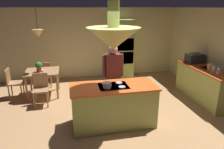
# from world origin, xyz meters

# --- Properties ---
(ground) EXTENTS (8.16, 8.16, 0.00)m
(ground) POSITION_xyz_m (0.00, 0.00, 0.00)
(ground) COLOR #AD7F51
(wall_back) EXTENTS (6.80, 0.10, 2.55)m
(wall_back) POSITION_xyz_m (0.00, 3.45, 1.27)
(wall_back) COLOR beige
(wall_back) RESTS_ON ground
(kitchen_island) EXTENTS (1.88, 0.86, 0.96)m
(kitchen_island) POSITION_xyz_m (0.00, -0.20, 0.47)
(kitchen_island) COLOR #A8B259
(kitchen_island) RESTS_ON ground
(counter_run_right) EXTENTS (0.73, 2.04, 0.94)m
(counter_run_right) POSITION_xyz_m (2.84, 0.60, 0.48)
(counter_run_right) COLOR #A8B259
(counter_run_right) RESTS_ON ground
(oven_tower) EXTENTS (0.66, 0.62, 2.14)m
(oven_tower) POSITION_xyz_m (1.10, 3.04, 1.07)
(oven_tower) COLOR #A8B259
(oven_tower) RESTS_ON ground
(dining_table) EXTENTS (0.96, 0.89, 0.76)m
(dining_table) POSITION_xyz_m (-1.70, 1.90, 0.65)
(dining_table) COLOR #A3734A
(dining_table) RESTS_ON ground
(person_at_island) EXTENTS (0.53, 0.23, 1.71)m
(person_at_island) POSITION_xyz_m (0.15, 0.50, 0.98)
(person_at_island) COLOR tan
(person_at_island) RESTS_ON ground
(range_hood) EXTENTS (1.10, 1.10, 1.00)m
(range_hood) POSITION_xyz_m (0.00, -0.20, 1.99)
(range_hood) COLOR #A8B259
(pendant_light_over_table) EXTENTS (0.32, 0.32, 0.82)m
(pendant_light_over_table) POSITION_xyz_m (-1.70, 1.90, 1.86)
(pendant_light_over_table) COLOR #E0B266
(chair_facing_island) EXTENTS (0.40, 0.40, 0.87)m
(chair_facing_island) POSITION_xyz_m (-1.70, 1.24, 0.50)
(chair_facing_island) COLOR #A3734A
(chair_facing_island) RESTS_ON ground
(chair_by_back_wall) EXTENTS (0.40, 0.40, 0.87)m
(chair_by_back_wall) POSITION_xyz_m (-1.70, 2.56, 0.50)
(chair_by_back_wall) COLOR #A3734A
(chair_by_back_wall) RESTS_ON ground
(chair_at_corner) EXTENTS (0.40, 0.40, 0.87)m
(chair_at_corner) POSITION_xyz_m (-2.56, 1.90, 0.50)
(chair_at_corner) COLOR #A3734A
(chair_at_corner) RESTS_ON ground
(potted_plant_on_table) EXTENTS (0.20, 0.20, 0.30)m
(potted_plant_on_table) POSITION_xyz_m (-1.77, 1.83, 0.93)
(potted_plant_on_table) COLOR #99382D
(potted_plant_on_table) RESTS_ON dining_table
(cup_on_table) EXTENTS (0.07, 0.07, 0.09)m
(cup_on_table) POSITION_xyz_m (-1.65, 1.68, 0.81)
(cup_on_table) COLOR white
(cup_on_table) RESTS_ON dining_table
(canister_flour) EXTENTS (0.10, 0.10, 0.16)m
(canister_flour) POSITION_xyz_m (2.84, 0.10, 1.02)
(canister_flour) COLOR silver
(canister_flour) RESTS_ON counter_run_right
(canister_sugar) EXTENTS (0.11, 0.11, 0.15)m
(canister_sugar) POSITION_xyz_m (2.84, 0.28, 1.01)
(canister_sugar) COLOR silver
(canister_sugar) RESTS_ON counter_run_right
(canister_tea) EXTENTS (0.13, 0.13, 0.16)m
(canister_tea) POSITION_xyz_m (2.84, 0.46, 1.02)
(canister_tea) COLOR #E0B78C
(canister_tea) RESTS_ON counter_run_right
(microwave_on_counter) EXTENTS (0.46, 0.36, 0.28)m
(microwave_on_counter) POSITION_xyz_m (2.84, 1.20, 1.08)
(microwave_on_counter) COLOR #232326
(microwave_on_counter) RESTS_ON counter_run_right
(cooking_pot_on_cooktop) EXTENTS (0.18, 0.18, 0.12)m
(cooking_pot_on_cooktop) POSITION_xyz_m (-0.16, -0.33, 1.02)
(cooking_pot_on_cooktop) COLOR #B2B2B7
(cooking_pot_on_cooktop) RESTS_ON kitchen_island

